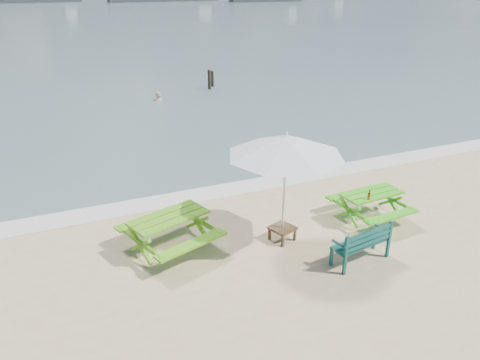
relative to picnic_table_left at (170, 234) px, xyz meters
name	(u,v)px	position (x,y,z in m)	size (l,w,h in m)	color
sea	(55,14)	(2.67, 82.86, -0.39)	(300.00, 300.00, 0.00)	slate
foam_strip	(236,188)	(2.67, 2.46, -0.39)	(22.00, 0.90, 0.01)	silver
picnic_table_left	(170,234)	(0.00, 0.00, 0.00)	(2.26, 2.38, 0.83)	#56A218
picnic_table_right	(370,206)	(5.02, -0.63, -0.04)	(1.66, 1.82, 0.74)	green
park_bench	(360,250)	(3.61, -2.10, -0.14)	(1.42, 0.65, 0.84)	#104542
side_table	(282,233)	(2.50, -0.65, -0.22)	(0.66, 0.66, 0.34)	brown
patio_umbrella	(286,145)	(2.50, -0.65, 1.94)	(3.31, 3.31, 2.58)	silver
beer_bottle	(369,196)	(4.70, -0.90, 0.43)	(0.07, 0.07, 0.26)	#935615
swimmer	(159,108)	(3.27, 13.85, -0.75)	(0.60, 0.39, 1.64)	tan
mooring_pilings	(211,81)	(6.71, 15.52, -0.01)	(0.56, 0.76, 1.26)	black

